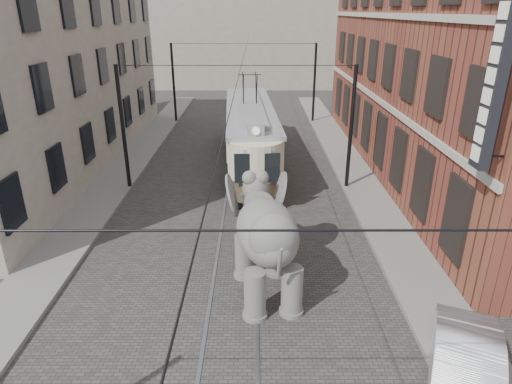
{
  "coord_description": "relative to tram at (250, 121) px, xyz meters",
  "views": [
    {
      "loc": [
        0.67,
        -14.42,
        8.25
      ],
      "look_at": [
        0.69,
        0.45,
        2.1
      ],
      "focal_mm": 30.96,
      "sensor_mm": 36.0,
      "label": 1
    }
  ],
  "objects": [
    {
      "name": "sidewalk_right",
      "position": [
        5.63,
        -9.82,
        -2.47
      ],
      "size": [
        2.0,
        60.0,
        0.15
      ],
      "primitive_type": "cube",
      "color": "slate",
      "rests_on": "ground"
    },
    {
      "name": "elephant",
      "position": [
        0.64,
        -12.63,
        -0.86
      ],
      "size": [
        3.89,
        5.93,
        3.37
      ],
      "primitive_type": null,
      "rotation": [
        0.0,
        0.0,
        0.16
      ],
      "color": "#605D58",
      "rests_on": "ground"
    },
    {
      "name": "distant_block",
      "position": [
        -0.37,
        30.18,
        4.46
      ],
      "size": [
        28.0,
        10.0,
        14.0
      ],
      "primitive_type": "cube",
      "color": "gray",
      "rests_on": "ground"
    },
    {
      "name": "stucco_building",
      "position": [
        -11.37,
        0.18,
        2.46
      ],
      "size": [
        7.0,
        24.0,
        10.0
      ],
      "primitive_type": "cube",
      "color": "gray",
      "rests_on": "ground"
    },
    {
      "name": "tram_rails",
      "position": [
        -0.37,
        -9.82,
        -2.53
      ],
      "size": [
        1.54,
        80.0,
        0.02
      ],
      "primitive_type": null,
      "color": "slate",
      "rests_on": "ground"
    },
    {
      "name": "sidewalk_left",
      "position": [
        -6.87,
        -9.82,
        -2.47
      ],
      "size": [
        2.0,
        60.0,
        0.15
      ],
      "primitive_type": "cube",
      "color": "slate",
      "rests_on": "ground"
    },
    {
      "name": "catenary",
      "position": [
        -0.57,
        -4.82,
        0.46
      ],
      "size": [
        11.0,
        30.2,
        6.0
      ],
      "primitive_type": null,
      "color": "black",
      "rests_on": "ground"
    },
    {
      "name": "parked_car",
      "position": [
        5.02,
        -16.64,
        -1.85
      ],
      "size": [
        3.0,
        4.45,
        1.39
      ],
      "primitive_type": "imported",
      "rotation": [
        0.0,
        0.0,
        -0.4
      ],
      "color": "silver",
      "rests_on": "ground"
    },
    {
      "name": "ground",
      "position": [
        -0.37,
        -9.82,
        -2.54
      ],
      "size": [
        120.0,
        120.0,
        0.0
      ],
      "primitive_type": "plane",
      "color": "#42403D"
    },
    {
      "name": "tram",
      "position": [
        0.0,
        0.0,
        0.0
      ],
      "size": [
        3.33,
        12.95,
        5.09
      ],
      "primitive_type": null,
      "rotation": [
        0.0,
        0.0,
        0.05
      ],
      "color": "beige",
      "rests_on": "ground"
    },
    {
      "name": "brick_building",
      "position": [
        10.63,
        -0.82,
        3.46
      ],
      "size": [
        8.0,
        26.0,
        12.0
      ],
      "primitive_type": "cube",
      "color": "brown",
      "rests_on": "ground"
    }
  ]
}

